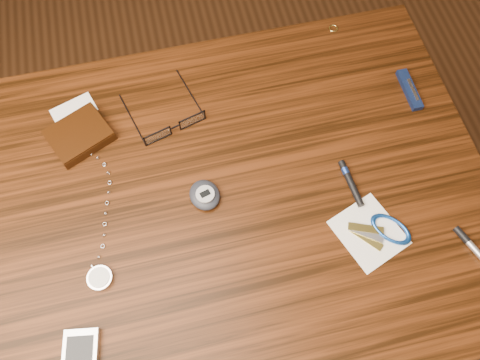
{
  "coord_description": "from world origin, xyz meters",
  "views": [
    {
      "loc": [
        -0.02,
        -0.31,
        1.51
      ],
      "look_at": [
        0.06,
        0.02,
        0.76
      ],
      "focal_mm": 35.0,
      "sensor_mm": 36.0,
      "label": 1
    }
  ],
  "objects_px": {
    "desk": "(213,219)",
    "wallet_and_card": "(79,134)",
    "eyeglasses": "(174,125)",
    "pocket_watch": "(100,272)",
    "pedometer": "(205,195)",
    "pocket_knife": "(409,90)",
    "notepad_keys": "(380,231)"
  },
  "relations": [
    {
      "from": "desk",
      "to": "wallet_and_card",
      "type": "xyz_separation_m",
      "value": [
        -0.21,
        0.18,
        0.11
      ]
    },
    {
      "from": "eyeglasses",
      "to": "desk",
      "type": "bearing_deg",
      "value": -76.92
    },
    {
      "from": "pocket_watch",
      "to": "pedometer",
      "type": "bearing_deg",
      "value": 25.37
    },
    {
      "from": "pocket_watch",
      "to": "wallet_and_card",
      "type": "bearing_deg",
      "value": 91.7
    },
    {
      "from": "eyeglasses",
      "to": "pocket_watch",
      "type": "height_order",
      "value": "eyeglasses"
    },
    {
      "from": "pocket_watch",
      "to": "pocket_knife",
      "type": "height_order",
      "value": "pocket_knife"
    },
    {
      "from": "eyeglasses",
      "to": "pedometer",
      "type": "bearing_deg",
      "value": -79.16
    },
    {
      "from": "eyeglasses",
      "to": "pedometer",
      "type": "height_order",
      "value": "eyeglasses"
    },
    {
      "from": "eyeglasses",
      "to": "pocket_watch",
      "type": "relative_size",
      "value": 0.54
    },
    {
      "from": "desk",
      "to": "notepad_keys",
      "type": "distance_m",
      "value": 0.32
    },
    {
      "from": "pedometer",
      "to": "eyeglasses",
      "type": "bearing_deg",
      "value": 100.84
    },
    {
      "from": "eyeglasses",
      "to": "notepad_keys",
      "type": "bearing_deg",
      "value": -42.41
    },
    {
      "from": "desk",
      "to": "pocket_watch",
      "type": "height_order",
      "value": "pocket_watch"
    },
    {
      "from": "wallet_and_card",
      "to": "eyeglasses",
      "type": "xyz_separation_m",
      "value": [
        0.17,
        -0.02,
        0.0
      ]
    },
    {
      "from": "wallet_and_card",
      "to": "pedometer",
      "type": "height_order",
      "value": "pedometer"
    },
    {
      "from": "wallet_and_card",
      "to": "pedometer",
      "type": "bearing_deg",
      "value": -40.34
    },
    {
      "from": "wallet_and_card",
      "to": "eyeglasses",
      "type": "height_order",
      "value": "eyeglasses"
    },
    {
      "from": "wallet_and_card",
      "to": "pocket_watch",
      "type": "distance_m",
      "value": 0.26
    },
    {
      "from": "desk",
      "to": "pedometer",
      "type": "relative_size",
      "value": 14.11
    },
    {
      "from": "wallet_and_card",
      "to": "notepad_keys",
      "type": "bearing_deg",
      "value": -32.13
    },
    {
      "from": "eyeglasses",
      "to": "pedometer",
      "type": "xyz_separation_m",
      "value": [
        0.03,
        -0.15,
        -0.0
      ]
    },
    {
      "from": "pocket_watch",
      "to": "pocket_knife",
      "type": "bearing_deg",
      "value": 19.41
    },
    {
      "from": "notepad_keys",
      "to": "pocket_knife",
      "type": "xyz_separation_m",
      "value": [
        0.16,
        0.26,
        0.0
      ]
    },
    {
      "from": "pedometer",
      "to": "pocket_knife",
      "type": "distance_m",
      "value": 0.45
    },
    {
      "from": "eyeglasses",
      "to": "pedometer",
      "type": "relative_size",
      "value": 2.22
    },
    {
      "from": "notepad_keys",
      "to": "desk",
      "type": "bearing_deg",
      "value": 155.47
    },
    {
      "from": "pedometer",
      "to": "notepad_keys",
      "type": "bearing_deg",
      "value": -25.04
    },
    {
      "from": "pocket_watch",
      "to": "eyeglasses",
      "type": "bearing_deg",
      "value": 55.72
    },
    {
      "from": "wallet_and_card",
      "to": "pocket_watch",
      "type": "xyz_separation_m",
      "value": [
        0.01,
        -0.26,
        -0.01
      ]
    },
    {
      "from": "pedometer",
      "to": "notepad_keys",
      "type": "distance_m",
      "value": 0.31
    },
    {
      "from": "wallet_and_card",
      "to": "pocket_knife",
      "type": "relative_size",
      "value": 1.76
    },
    {
      "from": "notepad_keys",
      "to": "pocket_knife",
      "type": "height_order",
      "value": "pocket_knife"
    }
  ]
}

